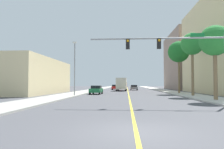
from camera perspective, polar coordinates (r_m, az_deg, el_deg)
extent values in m
plane|color=#47474C|center=(50.03, 4.30, -4.51)|extent=(192.00, 192.00, 0.00)
cube|color=#9E9B93|center=(50.80, -6.15, -4.39)|extent=(3.95, 168.00, 0.15)
cube|color=beige|center=(50.93, 14.73, -4.32)|extent=(3.95, 168.00, 0.15)
cube|color=yellow|center=(50.03, 4.30, -4.51)|extent=(0.16, 144.00, 0.01)
cube|color=beige|center=(41.37, -22.66, -0.49)|extent=(11.46, 20.42, 6.16)
cube|color=gray|center=(69.81, 22.22, 3.28)|extent=(16.95, 22.45, 17.11)
cylinder|color=gray|center=(18.03, 11.92, 9.50)|extent=(10.95, 0.14, 0.14)
cube|color=black|center=(17.97, 12.52, 8.08)|extent=(0.32, 0.24, 0.84)
sphere|color=orange|center=(17.88, 12.58, 8.95)|extent=(0.20, 0.20, 0.20)
cube|color=black|center=(17.77, 4.26, 8.15)|extent=(0.32, 0.24, 0.84)
sphere|color=orange|center=(17.68, 4.26, 9.03)|extent=(0.20, 0.20, 0.20)
cube|color=#147233|center=(18.82, 22.02, 9.89)|extent=(1.10, 0.04, 0.28)
cylinder|color=gray|center=(30.61, -10.04, 1.42)|extent=(0.16, 0.16, 7.40)
cube|color=beige|center=(31.11, -9.98, 8.51)|extent=(0.56, 0.28, 0.20)
cylinder|color=brown|center=(24.17, 26.05, 1.10)|extent=(0.40, 0.40, 6.09)
sphere|color=#287F33|center=(24.53, 25.91, 8.21)|extent=(3.13, 3.13, 3.13)
cone|color=#287F33|center=(24.91, 27.90, 7.63)|extent=(0.49, 1.42, 1.50)
cone|color=#287F33|center=(25.42, 25.80, 7.38)|extent=(1.65, 0.95, 1.29)
cone|color=#287F33|center=(24.80, 23.84, 7.59)|extent=(1.14, 1.25, 1.76)
cone|color=#287F33|center=(23.73, 24.66, 8.06)|extent=(1.08, 1.37, 1.34)
cone|color=#287F33|center=(23.77, 27.30, 8.09)|extent=(1.41, 0.73, 1.66)
cylinder|color=brown|center=(31.39, 20.86, 1.25)|extent=(0.37, 0.37, 7.18)
sphere|color=#287F33|center=(31.81, 20.76, 7.72)|extent=(3.10, 3.10, 3.10)
cone|color=#287F33|center=(32.19, 22.27, 7.26)|extent=(0.59, 1.30, 1.34)
cone|color=#287F33|center=(32.67, 21.19, 7.11)|extent=(1.31, 1.02, 1.48)
cone|color=#287F33|center=(32.51, 19.77, 7.13)|extent=(1.59, 0.92, 1.65)
cone|color=#287F33|center=(31.61, 19.10, 7.39)|extent=(0.56, 1.58, 1.21)
cone|color=#287F33|center=(30.87, 20.66, 7.65)|extent=(1.62, 0.99, 1.24)
cone|color=#287F33|center=(31.04, 21.77, 7.61)|extent=(1.54, 0.86, 1.66)
cylinder|color=brown|center=(38.72, 17.56, 0.56)|extent=(0.33, 0.33, 7.21)
sphere|color=#1E6B28|center=(39.07, 17.49, 5.85)|extent=(3.71, 3.71, 3.71)
cone|color=#1E6B28|center=(39.42, 19.03, 5.50)|extent=(0.55, 1.49, 1.77)
cone|color=#1E6B28|center=(40.11, 17.11, 5.34)|extent=(1.86, 0.45, 1.66)
cone|color=#1E6B28|center=(38.94, 15.86, 5.56)|extent=(0.60, 1.69, 2.05)
cone|color=#1E6B28|center=(37.95, 17.66, 5.79)|extent=(1.67, 0.66, 1.34)
cube|color=slate|center=(58.85, 5.93, -3.60)|extent=(1.92, 4.57, 0.58)
cube|color=black|center=(58.82, 5.93, -3.07)|extent=(1.68, 2.33, 0.51)
cylinder|color=black|center=(60.57, 5.07, -3.85)|extent=(0.22, 0.64, 0.64)
cylinder|color=black|center=(60.62, 6.68, -3.84)|extent=(0.22, 0.64, 0.64)
cylinder|color=black|center=(57.10, 5.13, -3.93)|extent=(0.22, 0.64, 0.64)
cylinder|color=black|center=(57.16, 6.84, -3.92)|extent=(0.22, 0.64, 0.64)
cube|color=red|center=(62.34, 0.81, -3.52)|extent=(1.79, 4.42, 0.64)
cube|color=black|center=(62.03, 0.80, -3.00)|extent=(1.58, 2.08, 0.51)
cylinder|color=black|center=(64.05, 0.18, -3.78)|extent=(0.22, 0.64, 0.64)
cylinder|color=black|center=(63.97, 1.60, -3.78)|extent=(0.22, 0.64, 0.64)
cylinder|color=black|center=(60.74, -0.02, -3.85)|extent=(0.22, 0.64, 0.64)
cylinder|color=black|center=(60.65, 1.48, -3.86)|extent=(0.22, 0.64, 0.64)
cube|color=#196638|center=(36.04, -4.27, -4.29)|extent=(1.90, 4.07, 0.64)
cube|color=black|center=(36.08, -4.26, -3.38)|extent=(1.62, 1.74, 0.51)
cylinder|color=black|center=(34.48, -3.39, -4.91)|extent=(0.24, 0.65, 0.64)
cylinder|color=black|center=(34.77, -5.98, -4.88)|extent=(0.24, 0.65, 0.64)
cylinder|color=black|center=(37.37, -2.69, -4.72)|extent=(0.24, 0.65, 0.64)
cylinder|color=black|center=(37.63, -5.08, -4.70)|extent=(0.24, 0.65, 0.64)
cube|color=red|center=(56.45, 2.82, -3.01)|extent=(2.47, 2.52, 1.60)
cube|color=beige|center=(52.07, 2.59, -2.45)|extent=(2.58, 6.37, 2.71)
cylinder|color=black|center=(56.52, 1.75, -3.83)|extent=(0.31, 0.91, 0.90)
cylinder|color=black|center=(56.42, 3.89, -3.82)|extent=(0.31, 0.91, 0.90)
cylinder|color=black|center=(50.58, 1.31, -3.99)|extent=(0.31, 0.91, 0.90)
cylinder|color=black|center=(50.47, 3.69, -3.98)|extent=(0.31, 0.91, 0.90)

